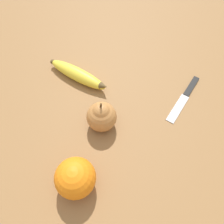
{
  "coord_description": "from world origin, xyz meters",
  "views": [
    {
      "loc": [
        -0.32,
        0.13,
        0.49
      ],
      "look_at": [
        -0.03,
        0.06,
        0.03
      ],
      "focal_mm": 35.0,
      "sensor_mm": 36.0,
      "label": 1
    }
  ],
  "objects_px": {
    "banana": "(78,75)",
    "pear": "(102,116)",
    "paring_knife": "(185,96)",
    "orange": "(75,178)"
  },
  "relations": [
    {
      "from": "banana",
      "to": "pear",
      "type": "xyz_separation_m",
      "value": [
        -0.17,
        -0.04,
        0.02
      ]
    },
    {
      "from": "pear",
      "to": "paring_knife",
      "type": "xyz_separation_m",
      "value": [
        0.03,
        -0.24,
        -0.04
      ]
    },
    {
      "from": "paring_knife",
      "to": "banana",
      "type": "bearing_deg",
      "value": 21.77
    },
    {
      "from": "banana",
      "to": "orange",
      "type": "relative_size",
      "value": 1.91
    },
    {
      "from": "banana",
      "to": "orange",
      "type": "height_order",
      "value": "orange"
    },
    {
      "from": "orange",
      "to": "paring_knife",
      "type": "relative_size",
      "value": 0.59
    },
    {
      "from": "orange",
      "to": "pear",
      "type": "relative_size",
      "value": 0.93
    },
    {
      "from": "pear",
      "to": "paring_knife",
      "type": "height_order",
      "value": "pear"
    },
    {
      "from": "banana",
      "to": "orange",
      "type": "distance_m",
      "value": 0.31
    },
    {
      "from": "banana",
      "to": "pear",
      "type": "relative_size",
      "value": 1.77
    }
  ]
}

